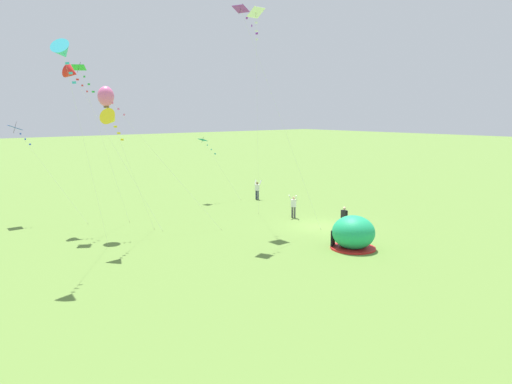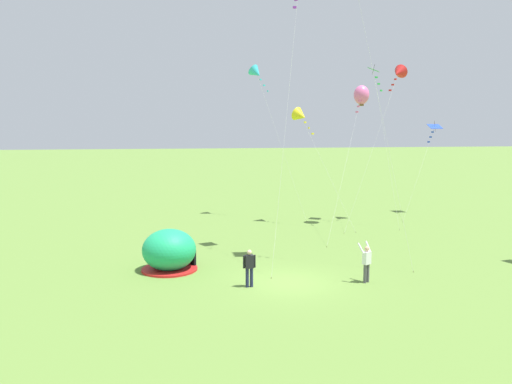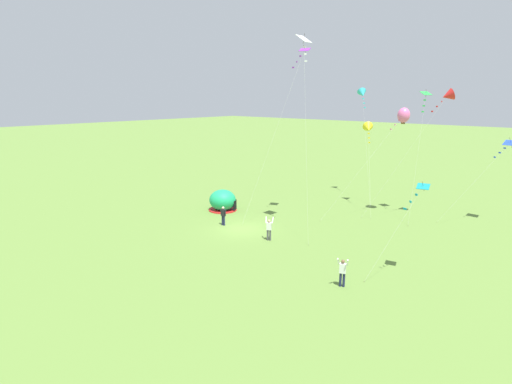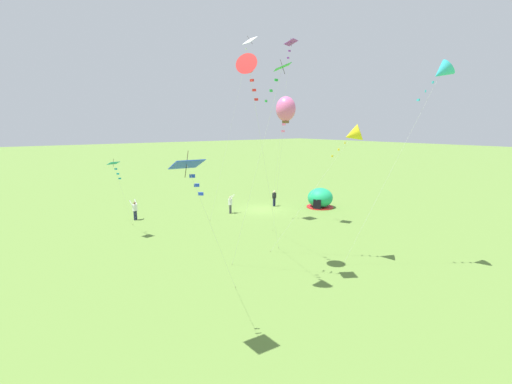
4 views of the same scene
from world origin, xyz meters
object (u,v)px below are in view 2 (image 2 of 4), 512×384
(popup_tent, at_px, (169,251))
(person_arms_raised, at_px, (366,262))
(person_center_field, at_px, (249,266))
(kite_yellow, at_px, (301,116))
(kite_green, at_px, (375,75))
(kite_pink, at_px, (361,95))
(kite_blue, at_px, (434,129))
(kite_red, at_px, (398,73))
(kite_cyan, at_px, (256,73))

(popup_tent, distance_m, person_arms_raised, 9.71)
(person_center_field, relative_size, kite_yellow, 0.20)
(kite_green, xyz_separation_m, kite_pink, (-1.41, -1.03, -1.50))
(person_center_field, distance_m, kite_blue, 25.40)
(person_arms_raised, distance_m, kite_blue, 22.04)
(person_arms_raised, xyz_separation_m, kite_blue, (12.57, 17.07, 6.05))
(kite_red, bearing_deg, kite_yellow, 176.45)
(kite_red, distance_m, kite_cyan, 10.84)
(person_arms_raised, height_order, kite_red, kite_red)
(person_center_field, bearing_deg, kite_blue, 43.00)
(kite_yellow, xyz_separation_m, kite_cyan, (-2.71, 3.60, 3.43))
(person_arms_raised, bearing_deg, kite_green, 66.78)
(kite_yellow, distance_m, kite_green, 6.25)
(kite_yellow, bearing_deg, person_arms_raised, -92.54)
(kite_red, bearing_deg, person_center_field, -133.70)
(kite_yellow, relative_size, kite_pink, 0.85)
(popup_tent, bearing_deg, kite_yellow, 49.12)
(person_arms_raised, relative_size, kite_cyan, 0.16)
(kite_yellow, height_order, kite_red, kite_red)
(kite_blue, bearing_deg, kite_yellow, -169.14)
(kite_yellow, relative_size, kite_green, 0.74)
(kite_yellow, height_order, kite_pink, kite_pink)
(person_center_field, bearing_deg, kite_green, 50.48)
(person_arms_raised, bearing_deg, kite_blue, 53.62)
(kite_yellow, bearing_deg, kite_pink, -20.11)
(kite_cyan, bearing_deg, popup_tent, -115.24)
(kite_yellow, bearing_deg, kite_blue, 10.86)
(person_center_field, bearing_deg, kite_cyan, 79.36)
(kite_green, bearing_deg, kite_red, 0.34)
(popup_tent, xyz_separation_m, kite_red, (17.02, 10.73, 10.20))
(person_center_field, height_order, kite_green, kite_green)
(person_center_field, height_order, kite_blue, kite_blue)
(kite_pink, height_order, kite_cyan, kite_cyan)
(popup_tent, relative_size, person_arms_raised, 1.49)
(person_center_field, bearing_deg, kite_yellow, 67.17)
(person_center_field, distance_m, kite_green, 20.81)
(person_arms_raised, relative_size, kite_red, 0.16)
(kite_red, bearing_deg, person_arms_raised, -119.16)
(kite_blue, bearing_deg, kite_cyan, 174.86)
(person_arms_raised, height_order, kite_cyan, kite_cyan)
(kite_green, bearing_deg, person_arms_raised, -113.22)
(kite_pink, relative_size, kite_cyan, 0.84)
(kite_red, xyz_separation_m, kite_cyan, (-10.05, 4.06, 0.25))
(kite_pink, xyz_separation_m, kite_cyan, (-6.79, 5.09, 1.97))
(kite_green, distance_m, kite_pink, 2.30)
(popup_tent, bearing_deg, kite_pink, 35.16)
(person_center_field, bearing_deg, person_arms_raised, -2.57)
(person_center_field, distance_m, kite_red, 22.00)
(kite_cyan, xyz_separation_m, kite_blue, (14.63, -1.32, -4.40))
(kite_yellow, distance_m, kite_blue, 12.17)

